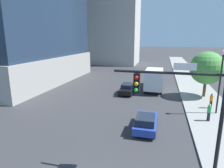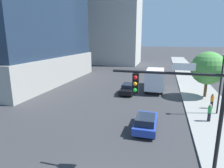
% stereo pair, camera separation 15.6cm
% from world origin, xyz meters
% --- Properties ---
extents(sidewalk, '(5.08, 120.00, 0.15)m').
position_xyz_m(sidewalk, '(8.10, 20.00, 0.07)').
color(sidewalk, gray).
rests_on(sidewalk, ground).
extents(construction_building, '(15.64, 24.02, 41.29)m').
position_xyz_m(construction_building, '(-12.16, 52.85, 18.15)').
color(construction_building, '#B2AFA8').
rests_on(construction_building, ground).
extents(traffic_light_pole, '(5.70, 0.48, 6.35)m').
position_xyz_m(traffic_light_pole, '(4.07, 3.69, 4.49)').
color(traffic_light_pole, black).
rests_on(traffic_light_pole, sidewalk).
extents(street_lamp, '(0.44, 0.44, 6.37)m').
position_xyz_m(street_lamp, '(8.53, 14.26, 4.27)').
color(street_lamp, black).
rests_on(street_lamp, sidewalk).
extents(street_tree, '(4.23, 4.23, 5.91)m').
position_xyz_m(street_tree, '(8.46, 20.38, 3.94)').
color(street_tree, brown).
rests_on(street_tree, sidewalk).
extents(car_black, '(1.78, 4.31, 1.40)m').
position_xyz_m(car_black, '(-1.74, 19.67, 0.70)').
color(car_black, black).
rests_on(car_black, ground).
extents(car_blue, '(1.81, 4.07, 1.44)m').
position_xyz_m(car_blue, '(1.81, 8.90, 0.71)').
color(car_blue, '#233D9E').
rests_on(car_blue, ground).
extents(box_truck, '(2.49, 7.95, 3.17)m').
position_xyz_m(box_truck, '(1.81, 22.94, 1.78)').
color(box_truck, silver).
rests_on(box_truck, ground).
extents(pedestrian_orange_shirt, '(0.34, 0.34, 1.64)m').
position_xyz_m(pedestrian_orange_shirt, '(8.32, 15.74, 0.99)').
color(pedestrian_orange_shirt, black).
rests_on(pedestrian_orange_shirt, sidewalk).
extents(pedestrian_green_shirt, '(0.34, 0.34, 1.65)m').
position_xyz_m(pedestrian_green_shirt, '(7.33, 11.95, 0.99)').
color(pedestrian_green_shirt, black).
rests_on(pedestrian_green_shirt, sidewalk).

